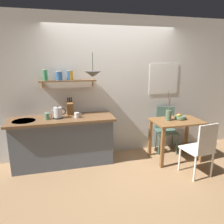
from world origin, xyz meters
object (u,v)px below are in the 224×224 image
electric_kettle (58,113)px  pendant_lamp (93,74)px  dining_table (176,128)px  twig_vase (168,115)px  dining_chair_near (201,147)px  dining_chair_far (166,127)px  coffee_mug_by_sink (47,116)px  coffee_mug_spare (77,115)px  fruit_bowl (180,117)px  knife_block (70,108)px

electric_kettle → pendant_lamp: 0.91m
dining_table → twig_vase: 0.30m
dining_chair_near → dining_chair_far: (-0.02, 1.11, -0.01)m
coffee_mug_by_sink → coffee_mug_spare: 0.51m
dining_table → dining_chair_far: 0.45m
dining_table → dining_chair_near: (0.04, -0.68, -0.12)m
dining_table → coffee_mug_spare: size_ratio=7.06×
dining_table → electric_kettle: (-2.15, 0.31, 0.35)m
fruit_bowl → twig_vase: size_ratio=0.37×
coffee_mug_spare → fruit_bowl: bearing=-6.3°
dining_table → dining_chair_near: size_ratio=0.98×
dining_chair_far → knife_block: bearing=178.2°
dining_chair_near → twig_vase: (-0.21, 0.72, 0.37)m
knife_block → dining_table: bearing=-14.4°
pendant_lamp → dining_chair_near: bearing=-28.8°
knife_block → pendant_lamp: pendant_lamp is taller
twig_vase → coffee_mug_spare: size_ratio=4.31×
dining_chair_near → knife_block: size_ratio=2.81×
twig_vase → pendant_lamp: pendant_lamp is taller
pendant_lamp → dining_chair_far: bearing=8.6°
dining_chair_near → pendant_lamp: size_ratio=2.31×
electric_kettle → pendant_lamp: bearing=-10.9°
dining_chair_far → coffee_mug_spare: coffee_mug_spare is taller
dining_chair_near → coffee_mug_spare: bearing=153.3°
dining_table → coffee_mug_by_sink: size_ratio=6.94×
coffee_mug_by_sink → knife_block: bearing=27.0°
dining_table → pendant_lamp: bearing=172.8°
twig_vase → pendant_lamp: size_ratio=1.39×
coffee_mug_spare → pendant_lamp: bearing=-13.4°
dining_chair_near → fruit_bowl: size_ratio=4.53×
dining_chair_far → twig_vase: bearing=-115.1°
electric_kettle → knife_block: knife_block is taller
fruit_bowl → pendant_lamp: pendant_lamp is taller
knife_block → coffee_mug_by_sink: 0.46m
dining_chair_far → coffee_mug_by_sink: 2.40m
coffee_mug_by_sink → pendant_lamp: bearing=-6.8°
fruit_bowl → electric_kettle: size_ratio=0.83×
dining_chair_near → dining_chair_far: bearing=91.2°
dining_table → fruit_bowl: fruit_bowl is taller
twig_vase → dining_chair_near: bearing=-73.8°
dining_table → coffee_mug_spare: coffee_mug_spare is taller
twig_vase → coffee_mug_by_sink: bearing=173.4°
dining_chair_far → fruit_bowl: dining_chair_far is taller
dining_table → dining_chair_near: bearing=-86.2°
twig_vase → coffee_mug_spare: bearing=172.3°
fruit_bowl → dining_chair_far: bearing=100.2°
twig_vase → coffee_mug_by_sink: twig_vase is taller
pendant_lamp → dining_table: bearing=-7.2°
coffee_mug_by_sink → dining_chair_far: bearing=3.5°
dining_table → knife_block: bearing=165.6°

